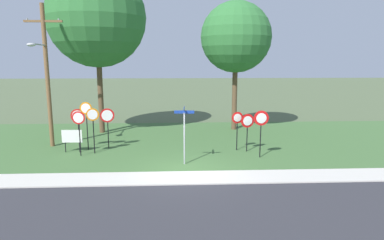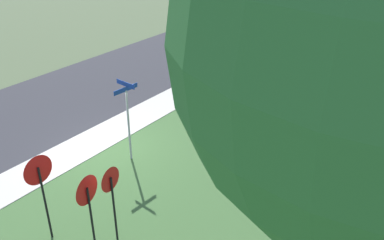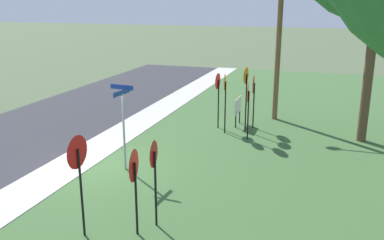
{
  "view_description": "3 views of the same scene",
  "coord_description": "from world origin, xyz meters",
  "px_view_note": "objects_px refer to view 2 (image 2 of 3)",
  "views": [
    {
      "loc": [
        -0.41,
        -14.44,
        5.04
      ],
      "look_at": [
        0.45,
        3.3,
        1.83
      ],
      "focal_mm": 31.03,
      "sensor_mm": 36.0,
      "label": 1
    },
    {
      "loc": [
        8.4,
        9.93,
        7.8
      ],
      "look_at": [
        -1.14,
        2.89,
        1.6
      ],
      "focal_mm": 39.01,
      "sensor_mm": 36.0,
      "label": 2
    },
    {
      "loc": [
        11.49,
        7.28,
        5.38
      ],
      "look_at": [
        -1.07,
        3.09,
        1.61
      ],
      "focal_mm": 39.28,
      "sensor_mm": 36.0,
      "label": 3
    }
  ],
  "objects_px": {
    "stop_sign_near_right": "(277,95)",
    "yield_sign_near_right": "(111,188)",
    "stop_sign_far_left": "(255,74)",
    "stop_sign_far_center": "(283,76)",
    "street_name_post": "(128,114)",
    "stop_sign_near_left": "(258,80)",
    "notice_board": "(278,94)",
    "yield_sign_near_left": "(39,178)",
    "yield_sign_far_left": "(87,196)",
    "utility_pole": "(336,3)",
    "stop_sign_far_right": "(294,80)"
  },
  "relations": [
    {
      "from": "stop_sign_far_right",
      "to": "utility_pole",
      "type": "distance_m",
      "value": 3.29
    },
    {
      "from": "stop_sign_near_right",
      "to": "yield_sign_far_left",
      "type": "relative_size",
      "value": 1.09
    },
    {
      "from": "yield_sign_near_left",
      "to": "utility_pole",
      "type": "relative_size",
      "value": 0.31
    },
    {
      "from": "stop_sign_near_left",
      "to": "stop_sign_far_right",
      "type": "xyz_separation_m",
      "value": [
        -1.08,
        0.98,
        -0.11
      ]
    },
    {
      "from": "street_name_post",
      "to": "stop_sign_far_center",
      "type": "bearing_deg",
      "value": 156.42
    },
    {
      "from": "notice_board",
      "to": "stop_sign_far_center",
      "type": "bearing_deg",
      "value": 33.26
    },
    {
      "from": "stop_sign_near_left",
      "to": "yield_sign_near_left",
      "type": "xyz_separation_m",
      "value": [
        8.81,
        -1.19,
        0.06
      ]
    },
    {
      "from": "stop_sign_far_right",
      "to": "yield_sign_near_right",
      "type": "relative_size",
      "value": 1.06
    },
    {
      "from": "stop_sign_near_left",
      "to": "notice_board",
      "type": "xyz_separation_m",
      "value": [
        -1.26,
        0.3,
        -0.96
      ]
    },
    {
      "from": "stop_sign_near_left",
      "to": "notice_board",
      "type": "distance_m",
      "value": 1.61
    },
    {
      "from": "yield_sign_near_left",
      "to": "yield_sign_far_left",
      "type": "relative_size",
      "value": 1.17
    },
    {
      "from": "stop_sign_far_right",
      "to": "yield_sign_far_left",
      "type": "distance_m",
      "value": 9.5
    },
    {
      "from": "stop_sign_near_left",
      "to": "stop_sign_far_center",
      "type": "relative_size",
      "value": 0.91
    },
    {
      "from": "stop_sign_far_left",
      "to": "yield_sign_near_left",
      "type": "xyz_separation_m",
      "value": [
        9.43,
        -0.73,
        0.12
      ]
    },
    {
      "from": "yield_sign_near_right",
      "to": "notice_board",
      "type": "height_order",
      "value": "yield_sign_near_right"
    },
    {
      "from": "yield_sign_near_left",
      "to": "stop_sign_near_right",
      "type": "bearing_deg",
      "value": 166.05
    },
    {
      "from": "stop_sign_far_right",
      "to": "notice_board",
      "type": "distance_m",
      "value": 1.1
    },
    {
      "from": "stop_sign_near_left",
      "to": "stop_sign_far_center",
      "type": "bearing_deg",
      "value": 115.49
    },
    {
      "from": "stop_sign_far_center",
      "to": "yield_sign_far_left",
      "type": "distance_m",
      "value": 8.94
    },
    {
      "from": "stop_sign_far_right",
      "to": "street_name_post",
      "type": "relative_size",
      "value": 0.82
    },
    {
      "from": "stop_sign_far_left",
      "to": "notice_board",
      "type": "relative_size",
      "value": 1.92
    },
    {
      "from": "stop_sign_far_left",
      "to": "yield_sign_near_right",
      "type": "xyz_separation_m",
      "value": [
        8.47,
        0.7,
        -0.12
      ]
    },
    {
      "from": "stop_sign_near_left",
      "to": "stop_sign_far_left",
      "type": "relative_size",
      "value": 1.04
    },
    {
      "from": "stop_sign_far_right",
      "to": "yield_sign_far_left",
      "type": "xyz_separation_m",
      "value": [
        9.45,
        -1.01,
        -0.12
      ]
    },
    {
      "from": "stop_sign_near_left",
      "to": "yield_sign_near_left",
      "type": "bearing_deg",
      "value": -17.49
    },
    {
      "from": "stop_sign_far_center",
      "to": "street_name_post",
      "type": "distance_m",
      "value": 6.1
    },
    {
      "from": "stop_sign_near_left",
      "to": "stop_sign_far_right",
      "type": "relative_size",
      "value": 1.07
    },
    {
      "from": "notice_board",
      "to": "yield_sign_far_left",
      "type": "bearing_deg",
      "value": -1.15
    },
    {
      "from": "yield_sign_near_left",
      "to": "stop_sign_far_center",
      "type": "bearing_deg",
      "value": 169.54
    },
    {
      "from": "stop_sign_far_left",
      "to": "stop_sign_far_right",
      "type": "bearing_deg",
      "value": 109.92
    },
    {
      "from": "street_name_post",
      "to": "stop_sign_far_left",
      "type": "bearing_deg",
      "value": 167.63
    },
    {
      "from": "stop_sign_far_left",
      "to": "stop_sign_far_center",
      "type": "xyz_separation_m",
      "value": [
        0.08,
        1.21,
        0.23
      ]
    },
    {
      "from": "stop_sign_near_right",
      "to": "stop_sign_far_left",
      "type": "bearing_deg",
      "value": -137.76
    },
    {
      "from": "stop_sign_far_right",
      "to": "utility_pole",
      "type": "bearing_deg",
      "value": 155.4
    },
    {
      "from": "yield_sign_near_left",
      "to": "utility_pole",
      "type": "xyz_separation_m",
      "value": [
        -11.67,
        2.75,
        2.54
      ]
    },
    {
      "from": "yield_sign_near_left",
      "to": "yield_sign_near_right",
      "type": "relative_size",
      "value": 1.13
    },
    {
      "from": "yield_sign_near_left",
      "to": "notice_board",
      "type": "relative_size",
      "value": 1.98
    },
    {
      "from": "stop_sign_far_left",
      "to": "yield_sign_near_left",
      "type": "height_order",
      "value": "yield_sign_near_left"
    },
    {
      "from": "yield_sign_near_right",
      "to": "yield_sign_far_left",
      "type": "relative_size",
      "value": 1.03
    },
    {
      "from": "stop_sign_near_left",
      "to": "stop_sign_far_center",
      "type": "height_order",
      "value": "stop_sign_far_center"
    },
    {
      "from": "stop_sign_near_right",
      "to": "yield_sign_near_right",
      "type": "xyz_separation_m",
      "value": [
        7.3,
        -0.82,
        -0.07
      ]
    },
    {
      "from": "stop_sign_far_left",
      "to": "yield_sign_far_left",
      "type": "bearing_deg",
      "value": 4.76
    },
    {
      "from": "yield_sign_far_left",
      "to": "utility_pole",
      "type": "height_order",
      "value": "utility_pole"
    },
    {
      "from": "stop_sign_near_right",
      "to": "notice_board",
      "type": "bearing_deg",
      "value": -167.27
    },
    {
      "from": "yield_sign_far_left",
      "to": "street_name_post",
      "type": "bearing_deg",
      "value": -158.52
    },
    {
      "from": "stop_sign_far_right",
      "to": "yield_sign_near_left",
      "type": "bearing_deg",
      "value": -19.15
    },
    {
      "from": "yield_sign_far_left",
      "to": "street_name_post",
      "type": "relative_size",
      "value": 0.75
    },
    {
      "from": "notice_board",
      "to": "stop_sign_near_left",
      "type": "bearing_deg",
      "value": -12.55
    },
    {
      "from": "stop_sign_far_left",
      "to": "stop_sign_far_right",
      "type": "height_order",
      "value": "stop_sign_far_left"
    },
    {
      "from": "stop_sign_near_right",
      "to": "yield_sign_near_left",
      "type": "distance_m",
      "value": 8.56
    }
  ]
}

